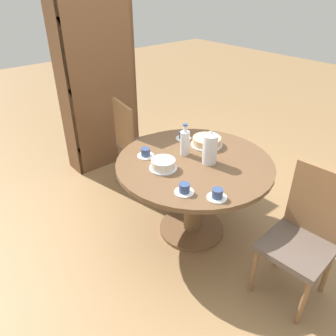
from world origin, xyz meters
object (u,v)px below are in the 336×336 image
chair_b (304,235)px  coffee_pot (210,148)px  cup_d (146,153)px  cup_c (217,195)px  water_bottle (185,142)px  cake_main (207,142)px  cup_b (183,136)px  cup_a (184,189)px  chair_a (137,143)px  bookshelf (98,84)px  cake_second (163,164)px

chair_b → coffee_pot: (-0.06, 0.82, 0.35)m
cup_d → cup_c: bearing=-89.1°
water_bottle → cake_main: water_bottle is taller
cake_main → cup_c: (-0.50, -0.58, -0.01)m
cake_main → cup_b: size_ratio=2.00×
chair_b → water_bottle: 1.10m
cake_main → cup_a: cake_main is taller
chair_a → bookshelf: size_ratio=0.47×
bookshelf → cake_main: 1.49m
chair_b → bookshelf: (-0.05, 2.51, 0.46)m
cup_b → chair_b: bearing=-93.3°
cake_second → coffee_pot: bearing=-25.9°
water_bottle → cake_second: size_ratio=1.25×
chair_a → bookshelf: (0.00, 0.68, 0.46)m
coffee_pot → chair_a: bearing=89.2°
cake_main → cup_c: size_ratio=2.00×
bookshelf → cup_d: 1.34m
cup_c → cake_second: bearing=93.3°
cake_main → cup_d: 0.55m
chair_a → water_bottle: 0.85m
cup_b → cup_d: 0.45m
coffee_pot → water_bottle: size_ratio=1.03×
coffee_pot → cup_c: size_ratio=2.01×
chair_b → cup_d: 1.30m
bookshelf → cake_second: bearing=77.1°
cake_second → cup_a: cake_second is taller
bookshelf → water_bottle: (-0.07, -1.46, -0.13)m
chair_a → cup_b: bearing=-158.2°
coffee_pot → cup_d: coffee_pot is taller
water_bottle → cake_second: bearing=-166.7°
chair_a → cup_a: chair_a is taller
chair_b → water_bottle: water_bottle is taller
cake_main → cup_b: (-0.07, 0.22, -0.01)m
chair_a → water_bottle: bearing=-175.2°
cake_main → cake_second: cake_second is taller
chair_b → coffee_pot: bearing=-179.5°
bookshelf → chair_b: bearing=91.1°
chair_a → coffee_pot: coffee_pot is taller
cup_b → cake_second: bearing=-148.8°
bookshelf → cake_main: (0.18, -1.47, -0.21)m
chair_a → chair_b: 1.82m
chair_a → cup_b: chair_a is taller
chair_b → cup_c: 0.64m
cup_b → cup_c: size_ratio=1.00×
chair_b → cup_b: 1.29m
cake_main → cup_b: cake_main is taller
chair_b → cake_main: 1.08m
cup_a → cup_d: bearing=79.3°
bookshelf → cup_b: bearing=95.5°
chair_b → cup_d: bearing=-166.8°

